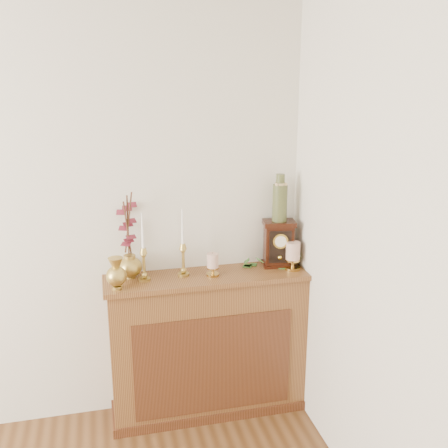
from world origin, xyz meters
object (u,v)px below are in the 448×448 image
object	(u,v)px
mantel_clock	(279,244)
candlestick_left	(144,259)
bud_vase	(116,274)
candlestick_center	(183,254)
ginger_jar	(128,238)
ceramic_vase	(280,200)

from	to	relation	value
mantel_clock	candlestick_left	bearing A→B (deg)	-167.00
bud_vase	candlestick_center	bearing A→B (deg)	16.41
ginger_jar	ceramic_vase	distance (m)	0.94
bud_vase	ceramic_vase	world-z (taller)	ceramic_vase
candlestick_center	bud_vase	distance (m)	0.41
candlestick_left	bud_vase	size ratio (longest dim) A/B	2.21
ginger_jar	ceramic_vase	size ratio (longest dim) A/B	1.82
candlestick_center	bud_vase	bearing A→B (deg)	-163.59
bud_vase	mantel_clock	xyz separation A→B (m)	(1.00, 0.15, 0.05)
candlestick_left	candlestick_center	distance (m)	0.23
bud_vase	ginger_jar	xyz separation A→B (m)	(0.09, 0.20, 0.15)
candlestick_left	bud_vase	xyz separation A→B (m)	(-0.16, -0.09, -0.04)
ceramic_vase	ginger_jar	bearing A→B (deg)	177.08
bud_vase	ceramic_vase	bearing A→B (deg)	8.57
candlestick_center	ginger_jar	size ratio (longest dim) A/B	0.78
bud_vase	ceramic_vase	distance (m)	1.07
ceramic_vase	bud_vase	bearing A→B (deg)	-171.43
mantel_clock	ginger_jar	bearing A→B (deg)	-173.91
ceramic_vase	mantel_clock	bearing A→B (deg)	-99.17
mantel_clock	ceramic_vase	xyz separation A→B (m)	(0.00, 0.00, 0.28)
candlestick_center	bud_vase	world-z (taller)	candlestick_center
mantel_clock	bud_vase	bearing A→B (deg)	-162.40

